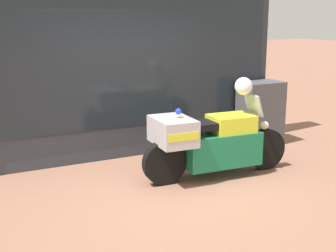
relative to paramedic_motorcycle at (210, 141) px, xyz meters
name	(u,v)px	position (x,y,z in m)	size (l,w,h in m)	color
ground_plane	(169,193)	(-0.83, -0.29, -0.56)	(60.00, 60.00, 0.00)	#8E604C
shop_building	(93,51)	(-1.21, 1.71, 1.26)	(6.07, 0.55, 3.64)	#333842
window_display	(133,126)	(-0.51, 1.74, -0.09)	(4.82, 0.30, 2.01)	slate
paramedic_motorcycle	(210,141)	(0.00, 0.00, 0.00)	(2.40, 0.77, 1.23)	black
utility_cabinet	(260,113)	(1.84, 1.16, 0.03)	(0.79, 0.52, 1.19)	#4C4C51
white_helmet	(244,86)	(0.56, -0.03, 0.80)	(0.27, 0.27, 0.27)	white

